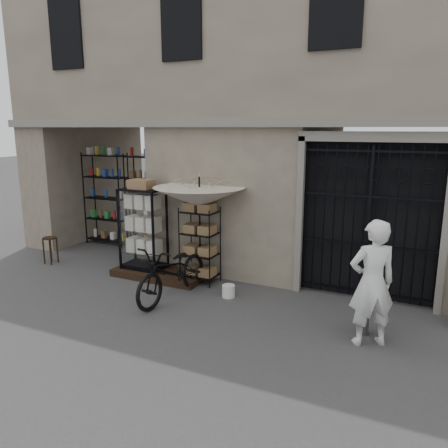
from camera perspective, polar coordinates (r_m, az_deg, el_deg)
The scene contains 14 objects.
ground at distance 7.25m, azimuth 1.00°, elevation -13.28°, with size 80.00×80.00×0.00m, color black.
main_building at distance 10.40m, azimuth 10.82°, elevation 19.73°, with size 14.00×4.00×9.00m, color gray.
shop_recess at distance 11.45m, azimuth -13.90°, elevation 3.82°, with size 3.00×1.70×3.00m, color black.
shop_shelving at distance 11.90m, azimuth -12.51°, elevation 2.99°, with size 2.70×0.50×2.50m, color black.
iron_gate at distance 8.45m, azimuth 18.50°, elevation 0.55°, with size 2.50×0.21×3.00m.
step_platform at distance 9.57m, azimuth -8.35°, elevation -6.40°, with size 2.00×0.90×0.15m, color black.
display_cabinet at distance 9.54m, azimuth -10.53°, elevation -1.18°, with size 0.94×0.66×1.89m.
wire_rack at distance 8.98m, azimuth -3.16°, elevation -2.87°, with size 0.70×0.50×1.58m.
market_umbrella at distance 8.76m, azimuth -3.24°, elevation 4.24°, with size 2.09×2.11×2.64m.
white_bucket at distance 8.38m, azimuth 0.58°, elevation -8.75°, with size 0.24×0.24×0.23m, color silver.
bicycle at distance 8.41m, azimuth -6.57°, elevation -9.61°, with size 0.71×1.07×2.03m, color black.
wooden_stool at distance 11.11m, azimuth -21.72°, elevation -3.12°, with size 0.38×0.38×0.63m.
steel_bollard at distance 7.18m, azimuth 17.91°, elevation -10.32°, with size 0.16×0.16×0.89m, color #5A5B5D.
shopkeeper at distance 7.10m, azimuth 18.21°, elevation -14.56°, with size 0.69×1.90×0.45m, color silver.
Camera 1 is at (2.69, -5.95, 3.15)m, focal length 35.00 mm.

